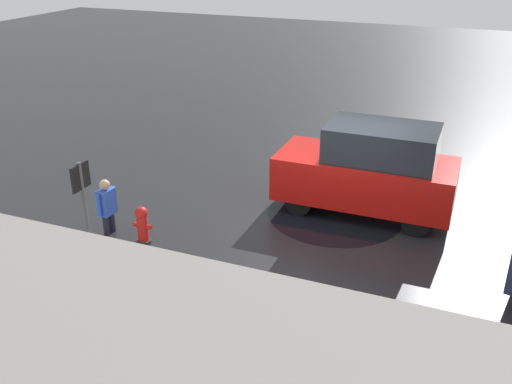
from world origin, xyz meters
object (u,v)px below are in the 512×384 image
fire_hydrant (142,225)px  sign_post (85,208)px  pedestrian (107,204)px  moving_hatchback (369,170)px

fire_hydrant → sign_post: size_ratio=0.33×
pedestrian → sign_post: sign_post is taller
pedestrian → sign_post: bearing=117.9°
moving_hatchback → pedestrian: 5.70m
sign_post → moving_hatchback: bearing=-128.5°
pedestrian → fire_hydrant: bearing=174.4°
sign_post → fire_hydrant: bearing=-87.8°
moving_hatchback → sign_post: (3.86, 4.84, 0.55)m
moving_hatchback → pedestrian: (4.81, 3.05, -0.34)m
fire_hydrant → sign_post: 2.08m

